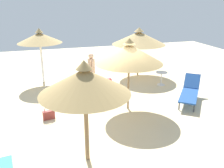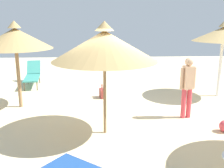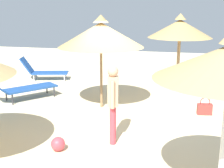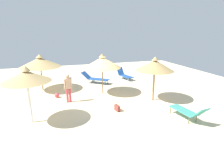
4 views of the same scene
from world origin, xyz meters
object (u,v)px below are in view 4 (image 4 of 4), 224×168
(parasol_umbrella_near_left, at_px, (155,65))
(lounge_chair_front, at_px, (188,111))
(parasol_umbrella_far_left, at_px, (102,62))
(parasol_umbrella_back, at_px, (40,62))
(lounge_chair_far_right, at_px, (95,78))
(side_table_round, at_px, (68,81))
(parasol_umbrella_near_right, at_px, (26,76))
(person_standing_edge, at_px, (68,86))
(lounge_chair_center, at_px, (124,75))
(beach_ball, at_px, (57,95))
(handbag, at_px, (117,108))

(parasol_umbrella_near_left, xyz_separation_m, lounge_chair_front, (-2.79, -0.27, -1.69))
(parasol_umbrella_near_left, bearing_deg, parasol_umbrella_far_left, 51.23)
(parasol_umbrella_back, height_order, lounge_chair_far_right, parasol_umbrella_back)
(side_table_round, bearing_deg, lounge_chair_front, -146.21)
(parasol_umbrella_far_left, height_order, side_table_round, parasol_umbrella_far_left)
(parasol_umbrella_near_right, relative_size, lounge_chair_front, 1.35)
(person_standing_edge, bearing_deg, parasol_umbrella_near_right, 137.96)
(parasol_umbrella_near_left, relative_size, parasol_umbrella_near_right, 1.00)
(parasol_umbrella_near_left, height_order, lounge_chair_center, parasol_umbrella_near_left)
(parasol_umbrella_near_right, relative_size, side_table_round, 4.12)
(parasol_umbrella_near_left, height_order, beach_ball, parasol_umbrella_near_left)
(person_standing_edge, bearing_deg, lounge_chair_front, -127.75)
(person_standing_edge, xyz_separation_m, beach_ball, (1.00, 0.66, -0.82))
(handbag, bearing_deg, lounge_chair_front, -124.55)
(side_table_round, distance_m, beach_ball, 2.52)
(lounge_chair_far_right, bearing_deg, person_standing_edge, 146.68)
(parasol_umbrella_far_left, xyz_separation_m, side_table_round, (2.44, 2.03, -1.68))
(lounge_chair_front, xyz_separation_m, handbag, (1.96, 2.84, -0.27))
(lounge_chair_center, relative_size, lounge_chair_front, 0.99)
(lounge_chair_center, relative_size, beach_ball, 6.54)
(parasol_umbrella_back, relative_size, parasol_umbrella_near_right, 1.05)
(lounge_chair_far_right, distance_m, lounge_chair_center, 2.82)
(side_table_round, bearing_deg, beach_ball, 158.45)
(lounge_chair_far_right, distance_m, side_table_round, 2.07)
(parasol_umbrella_near_left, distance_m, side_table_round, 6.69)
(lounge_chair_center, relative_size, person_standing_edge, 1.14)
(lounge_chair_front, relative_size, beach_ball, 6.64)
(lounge_chair_far_right, height_order, person_standing_edge, person_standing_edge)
(parasol_umbrella_back, height_order, beach_ball, parasol_umbrella_back)
(parasol_umbrella_back, relative_size, lounge_chair_far_right, 1.29)
(parasol_umbrella_far_left, xyz_separation_m, parasol_umbrella_near_left, (-2.08, -2.59, 0.02))
(lounge_chair_front, xyz_separation_m, beach_ball, (4.99, 5.81, -0.29))
(parasol_umbrella_far_left, distance_m, person_standing_edge, 2.71)
(parasol_umbrella_back, bearing_deg, person_standing_edge, -151.32)
(lounge_chair_center, height_order, person_standing_edge, person_standing_edge)
(parasol_umbrella_far_left, xyz_separation_m, handbag, (-2.92, -0.02, -1.94))
(parasol_umbrella_near_right, relative_size, lounge_chair_center, 1.37)
(parasol_umbrella_far_left, relative_size, side_table_round, 4.16)
(lounge_chair_far_right, bearing_deg, parasol_umbrella_near_left, -151.52)
(lounge_chair_far_right, relative_size, lounge_chair_front, 1.09)
(lounge_chair_far_right, xyz_separation_m, lounge_chair_front, (-7.51, -2.83, 0.02))
(parasol_umbrella_back, distance_m, side_table_round, 2.45)
(lounge_chair_far_right, bearing_deg, parasol_umbrella_near_right, 143.25)
(parasol_umbrella_back, xyz_separation_m, parasol_umbrella_near_right, (-4.91, 0.26, 0.18))
(lounge_chair_center, bearing_deg, lounge_chair_front, -179.49)
(handbag, bearing_deg, lounge_chair_far_right, -0.15)
(parasol_umbrella_back, relative_size, lounge_chair_front, 1.41)
(parasol_umbrella_near_left, distance_m, lounge_chair_center, 5.58)
(lounge_chair_front, relative_size, person_standing_edge, 1.15)
(parasol_umbrella_back, bearing_deg, beach_ball, -154.11)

